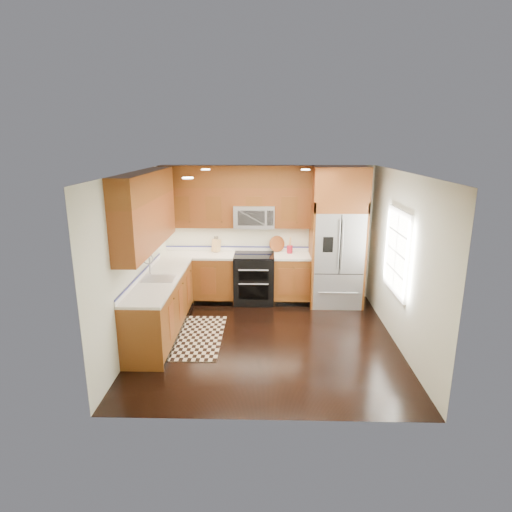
{
  "coord_description": "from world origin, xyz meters",
  "views": [
    {
      "loc": [
        -0.01,
        -6.16,
        3.04
      ],
      "look_at": [
        -0.19,
        0.6,
        1.21
      ],
      "focal_mm": 30.0,
      "sensor_mm": 36.0,
      "label": 1
    }
  ],
  "objects_px": {
    "range": "(254,279)",
    "knife_block": "(216,245)",
    "refrigerator": "(337,237)",
    "utensil_crock": "(290,248)",
    "rug": "(192,336)"
  },
  "relations": [
    {
      "from": "range",
      "to": "knife_block",
      "type": "height_order",
      "value": "knife_block"
    },
    {
      "from": "utensil_crock",
      "to": "knife_block",
      "type": "bearing_deg",
      "value": 176.74
    },
    {
      "from": "knife_block",
      "to": "rug",
      "type": "bearing_deg",
      "value": -96.43
    },
    {
      "from": "refrigerator",
      "to": "rug",
      "type": "xyz_separation_m",
      "value": [
        -2.5,
        -1.55,
        -1.3
      ]
    },
    {
      "from": "rug",
      "to": "utensil_crock",
      "type": "height_order",
      "value": "utensil_crock"
    },
    {
      "from": "range",
      "to": "refrigerator",
      "type": "relative_size",
      "value": 0.36
    },
    {
      "from": "rug",
      "to": "utensil_crock",
      "type": "distance_m",
      "value": 2.61
    },
    {
      "from": "range",
      "to": "rug",
      "type": "relative_size",
      "value": 0.58
    },
    {
      "from": "knife_block",
      "to": "utensil_crock",
      "type": "distance_m",
      "value": 1.43
    },
    {
      "from": "range",
      "to": "utensil_crock",
      "type": "bearing_deg",
      "value": 12.92
    },
    {
      "from": "range",
      "to": "rug",
      "type": "xyz_separation_m",
      "value": [
        -0.95,
        -1.59,
        -0.46
      ]
    },
    {
      "from": "rug",
      "to": "utensil_crock",
      "type": "xyz_separation_m",
      "value": [
        1.63,
        1.74,
        1.04
      ]
    },
    {
      "from": "knife_block",
      "to": "range",
      "type": "bearing_deg",
      "value": -17.73
    },
    {
      "from": "refrigerator",
      "to": "knife_block",
      "type": "height_order",
      "value": "refrigerator"
    },
    {
      "from": "rug",
      "to": "range",
      "type": "bearing_deg",
      "value": 59.1
    }
  ]
}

